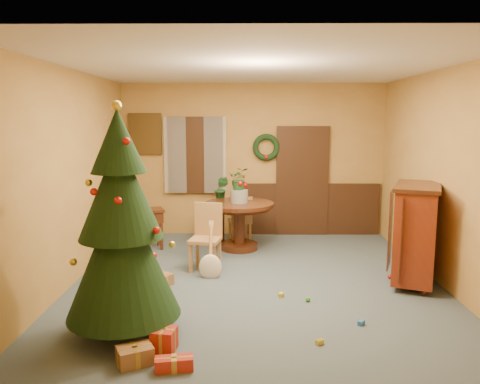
{
  "coord_description": "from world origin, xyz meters",
  "views": [
    {
      "loc": [
        -0.16,
        -6.21,
        2.23
      ],
      "look_at": [
        -0.23,
        0.4,
        1.2
      ],
      "focal_mm": 35.0,
      "sensor_mm": 36.0,
      "label": 1
    }
  ],
  "objects_px": {
    "writing_desk": "(140,220)",
    "christmas_tree": "(121,227)",
    "dining_table": "(239,217)",
    "sideboard": "(416,231)",
    "chair_near": "(206,234)"
  },
  "relations": [
    {
      "from": "writing_desk",
      "to": "christmas_tree",
      "type": "bearing_deg",
      "value": -80.46
    },
    {
      "from": "dining_table",
      "to": "sideboard",
      "type": "relative_size",
      "value": 0.87
    },
    {
      "from": "writing_desk",
      "to": "sideboard",
      "type": "bearing_deg",
      "value": -21.79
    },
    {
      "from": "dining_table",
      "to": "writing_desk",
      "type": "distance_m",
      "value": 1.7
    },
    {
      "from": "chair_near",
      "to": "christmas_tree",
      "type": "distance_m",
      "value": 2.36
    },
    {
      "from": "chair_near",
      "to": "writing_desk",
      "type": "relative_size",
      "value": 1.13
    },
    {
      "from": "christmas_tree",
      "to": "dining_table",
      "type": "bearing_deg",
      "value": 70.32
    },
    {
      "from": "dining_table",
      "to": "chair_near",
      "type": "distance_m",
      "value": 1.17
    },
    {
      "from": "dining_table",
      "to": "christmas_tree",
      "type": "distance_m",
      "value": 3.49
    },
    {
      "from": "christmas_tree",
      "to": "writing_desk",
      "type": "bearing_deg",
      "value": 99.54
    },
    {
      "from": "dining_table",
      "to": "writing_desk",
      "type": "xyz_separation_m",
      "value": [
        -1.7,
        -0.05,
        -0.05
      ]
    },
    {
      "from": "dining_table",
      "to": "chair_near",
      "type": "height_order",
      "value": "chair_near"
    },
    {
      "from": "dining_table",
      "to": "chair_near",
      "type": "relative_size",
      "value": 1.21
    },
    {
      "from": "chair_near",
      "to": "sideboard",
      "type": "height_order",
      "value": "sideboard"
    },
    {
      "from": "dining_table",
      "to": "writing_desk",
      "type": "bearing_deg",
      "value": -178.36
    }
  ]
}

